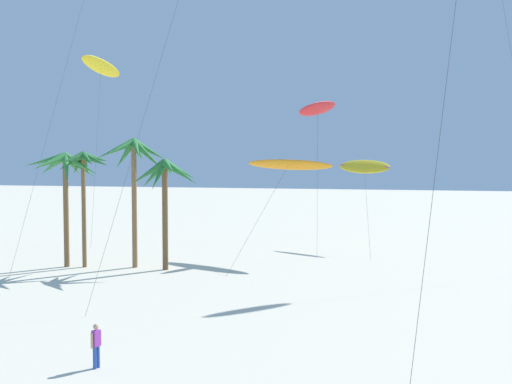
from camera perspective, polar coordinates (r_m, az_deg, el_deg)
palm_tree_0 at (r=44.74m, az=-15.95°, el=2.14°), size 3.75×3.68×8.30m
palm_tree_1 at (r=45.23m, az=-17.62°, el=1.78°), size 5.11×5.13×8.24m
palm_tree_2 at (r=43.75m, az=-11.48°, el=2.96°), size 4.70×5.17×9.24m
palm_tree_3 at (r=42.48m, az=-8.55°, el=1.20°), size 4.88×5.06×7.79m
flying_kite_6 at (r=47.34m, az=3.07°, el=2.60°), size 7.60×10.65×7.89m
flying_kite_8 at (r=49.80m, az=5.84°, el=7.85°), size 3.29×4.95×12.84m
flying_kite_9 at (r=54.06m, az=10.18°, el=2.38°), size 5.18×8.90×7.88m
flying_kite_10 at (r=65.20m, az=-14.40°, el=11.39°), size 4.97×12.44×18.49m
person_foreground_walker at (r=23.90m, az=-14.85°, el=-13.69°), size 0.28×0.49×1.67m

